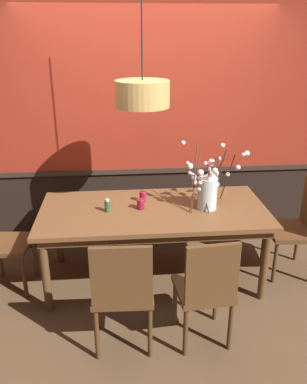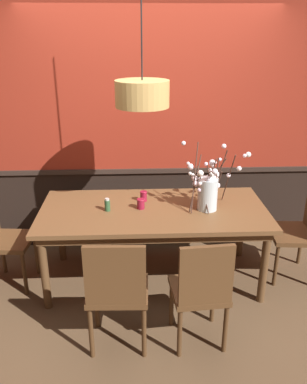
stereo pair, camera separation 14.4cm
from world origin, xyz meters
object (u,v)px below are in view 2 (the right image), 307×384
object	(u,v)px
chair_head_east_end	(301,226)
chair_far_side_right	(172,194)
chair_near_side_left	(117,289)
chair_far_side_left	(126,194)
chair_head_west_end	(2,236)
condiment_bottle	(107,205)
vase_with_blossoms	(208,190)
pendant_lamp	(142,94)
candle_holder_nearer_edge	(144,196)
chair_near_side_right	(201,289)
candle_holder_nearer_center	(141,204)
dining_table	(154,216)

from	to	relation	value
chair_head_east_end	chair_far_side_right	size ratio (longest dim) A/B	1.08
chair_near_side_left	chair_far_side_left	bearing A→B (deg)	88.99
chair_head_west_end	condiment_bottle	world-z (taller)	chair_head_west_end
chair_head_east_end	vase_with_blossoms	bearing A→B (deg)	-178.11
pendant_lamp	condiment_bottle	bearing A→B (deg)	179.04
candle_holder_nearer_edge	pendant_lamp	size ratio (longest dim) A/B	0.08
chair_far_side_left	condiment_bottle	bearing A→B (deg)	-98.86
chair_far_side_left	chair_far_side_right	size ratio (longest dim) A/B	1.08
chair_far_side_left	condiment_bottle	size ratio (longest dim) A/B	8.05
candle_holder_nearer_edge	condiment_bottle	world-z (taller)	condiment_bottle
candle_holder_nearer_edge	condiment_bottle	bearing A→B (deg)	-148.20
chair_near_side_right	candle_holder_nearer_edge	xyz separation A→B (m)	(-0.40, 1.09, 0.29)
chair_head_east_end	candle_holder_nearer_center	size ratio (longest dim) A/B	10.19
chair_far_side_left	chair_far_side_right	xyz separation A→B (m)	(0.53, 0.02, -0.01)
dining_table	chair_near_side_left	size ratio (longest dim) A/B	2.19
chair_head_east_end	chair_far_side_right	world-z (taller)	chair_head_east_end
candle_holder_nearer_edge	chair_far_side_left	bearing A→B (deg)	104.52
pendant_lamp	vase_with_blossoms	bearing A→B (deg)	0.95
chair_near_side_left	chair_head_east_end	bearing A→B (deg)	28.16
candle_holder_nearer_center	chair_far_side_right	bearing A→B (deg)	67.60
chair_near_side_left	vase_with_blossoms	bearing A→B (deg)	48.11
chair_head_west_end	candle_holder_nearer_edge	world-z (taller)	chair_head_west_end
chair_near_side_left	pendant_lamp	distance (m)	1.55
chair_near_side_right	chair_head_east_end	size ratio (longest dim) A/B	0.96
chair_head_east_end	candle_holder_nearer_center	world-z (taller)	chair_head_east_end
chair_near_side_right	chair_far_side_right	size ratio (longest dim) A/B	1.04
chair_far_side_right	vase_with_blossoms	size ratio (longest dim) A/B	1.43
chair_head_west_end	chair_head_east_end	size ratio (longest dim) A/B	0.93
candle_holder_nearer_center	vase_with_blossoms	bearing A→B (deg)	-2.62
candle_holder_nearer_edge	pendant_lamp	xyz separation A→B (m)	(-0.01, -0.21, 0.99)
chair_head_west_end	candle_holder_nearer_center	distance (m)	1.32
chair_head_east_end	candle_holder_nearer_edge	xyz separation A→B (m)	(-1.50, 0.17, 0.27)
dining_table	chair_head_east_end	distance (m)	1.42
chair_near_side_left	condiment_bottle	distance (m)	0.93
chair_far_side_left	pendant_lamp	distance (m)	1.58
chair_head_west_end	candle_holder_nearer_center	world-z (taller)	chair_head_west_end
chair_head_west_end	chair_far_side_left	bearing A→B (deg)	38.94
chair_far_side_left	vase_with_blossoms	bearing A→B (deg)	-50.25
chair_head_west_end	candle_holder_nearer_edge	bearing A→B (deg)	8.30
chair_head_west_end	vase_with_blossoms	world-z (taller)	vase_with_blossoms
dining_table	candle_holder_nearer_center	distance (m)	0.17
dining_table	chair_head_east_end	bearing A→B (deg)	0.44
dining_table	chair_near_side_right	world-z (taller)	chair_near_side_right
chair_far_side_left	candle_holder_nearer_edge	distance (m)	0.79
chair_far_side_right	dining_table	bearing A→B (deg)	-105.80
dining_table	chair_near_side_right	xyz separation A→B (m)	(0.31, -0.91, -0.16)
vase_with_blossoms	condiment_bottle	size ratio (longest dim) A/B	5.21
chair_near_side_right	candle_holder_nearer_edge	size ratio (longest dim) A/B	9.39
chair_head_east_end	candle_holder_nearer_center	distance (m)	1.55
chair_far_side_left	candle_holder_nearer_center	size ratio (longest dim) A/B	10.21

